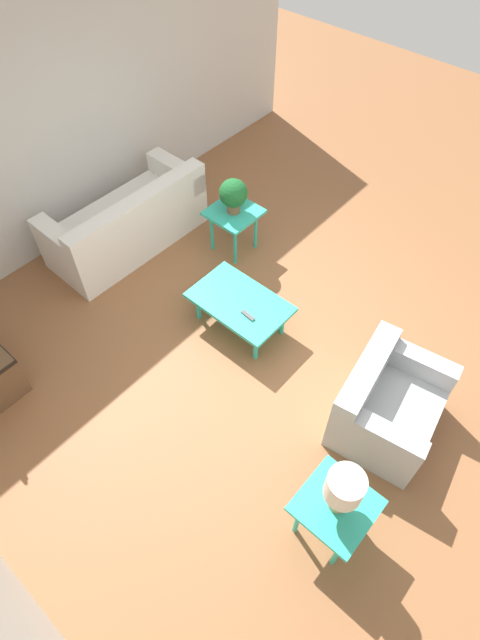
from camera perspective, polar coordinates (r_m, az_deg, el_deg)
The scene contains 10 objects.
ground_plane at distance 5.16m, azimuth 4.44°, elevation -3.16°, with size 14.00×14.00×0.00m, color #8E5B38.
wall_right at distance 6.06m, azimuth -19.54°, elevation 20.68°, with size 0.12×7.20×2.70m.
sofa at distance 6.11m, azimuth -12.61°, elevation 10.73°, with size 0.85×1.90×0.82m.
armchair at distance 4.63m, azimuth 16.31°, elevation -9.31°, with size 0.92×1.09×0.75m.
coffee_table at distance 5.06m, azimuth -0.03°, elevation 1.88°, with size 1.00×0.63×0.39m.
side_table_plant at distance 5.82m, azimuth -0.73°, elevation 11.67°, with size 0.54×0.54×0.56m.
side_table_lamp at distance 3.97m, azimuth 10.80°, elevation -20.40°, with size 0.54×0.54×0.56m.
potted_plant at distance 5.62m, azimuth -0.77°, elevation 14.18°, with size 0.32×0.32×0.41m.
table_lamp at distance 3.61m, azimuth 11.77°, elevation -18.42°, with size 0.27×0.27×0.47m.
remote_control at distance 4.90m, azimuth 0.90°, elevation 0.51°, with size 0.16×0.05×0.02m.
Camera 1 is at (-1.67, 2.50, 4.20)m, focal length 28.00 mm.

